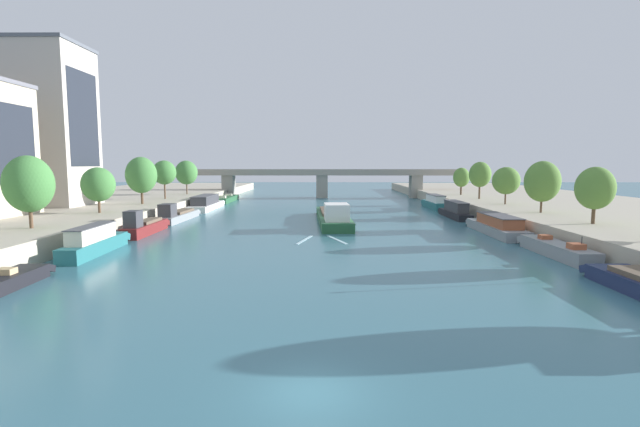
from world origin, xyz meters
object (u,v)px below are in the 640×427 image
barge_midriver (333,216)px  tree_left_by_lamp (164,173)px  tree_left_far (186,173)px  bridge_far (322,179)px  moored_boat_right_downstream (556,249)px  moored_boat_left_gap_after (226,199)px  tree_left_end_of_row (141,175)px  tree_left_distant (98,185)px  tree_right_distant (506,181)px  moored_boat_right_lone (497,226)px  moored_boat_left_end (177,215)px  moored_boat_left_second (95,242)px  tree_right_midway (480,175)px  moored_boat_right_second (435,203)px  tree_right_nearest (542,181)px  tree_left_second (29,184)px  moored_boat_left_downstream (145,226)px  tree_right_by_lamp (595,188)px  tree_right_end_of_row (461,177)px  moored_boat_right_end (455,211)px  moored_boat_left_lone (206,203)px

barge_midriver → tree_left_by_lamp: tree_left_by_lamp is taller
tree_left_far → bridge_far: tree_left_far is taller
moored_boat_right_downstream → moored_boat_left_gap_after: bearing=125.1°
moored_boat_right_downstream → tree_left_end_of_row: 59.05m
tree_left_distant → tree_right_distant: 59.10m
moored_boat_right_lone → bridge_far: bridge_far is taller
moored_boat_left_end → moored_boat_right_downstream: bearing=-31.1°
barge_midriver → moored_boat_left_second: 32.19m
moored_boat_left_second → moored_boat_right_downstream: 42.64m
moored_boat_left_gap_after → moored_boat_right_downstream: (43.24, -61.43, 0.07)m
tree_left_distant → moored_boat_left_end: bearing=48.6°
tree_right_midway → tree_left_end_of_row: bearing=-168.9°
moored_boat_right_lone → moored_boat_right_second: bearing=89.7°
tree_left_end_of_row → tree_right_nearest: bearing=-12.6°
moored_boat_left_gap_after → moored_boat_right_lone: size_ratio=1.11×
moored_boat_right_downstream → tree_right_midway: bearing=80.6°
tree_left_far → tree_right_midway: (56.95, -12.52, -0.11)m
tree_left_second → tree_left_end_of_row: tree_left_end_of_row is taller
moored_boat_left_downstream → moored_boat_right_downstream: size_ratio=0.98×
moored_boat_right_downstream → moored_boat_left_second: bearing=179.1°
tree_left_by_lamp → tree_right_nearest: tree_left_by_lamp is taller
tree_left_by_lamp → tree_right_by_lamp: tree_left_by_lamp is taller
tree_right_end_of_row → tree_right_nearest: bearing=-90.1°
moored_boat_right_downstream → tree_right_distant: 32.00m
tree_left_second → tree_left_far: bearing=90.0°
tree_left_end_of_row → tree_left_by_lamp: (-0.16, 10.99, 0.20)m
tree_left_end_of_row → tree_right_distant: (57.28, -0.10, -0.86)m
tree_right_nearest → moored_boat_left_gap_after: bearing=139.2°
tree_left_distant → moored_boat_left_downstream: bearing=-31.4°
moored_boat_left_end → tree_left_by_lamp: 18.51m
moored_boat_left_downstream → moored_boat_left_end: 13.03m
tree_right_nearest → tree_right_midway: tree_right_midway is taller
moored_boat_left_second → tree_left_second: 9.35m
tree_left_second → tree_right_midway: bearing=34.4°
moored_boat_right_downstream → bridge_far: 76.86m
moored_boat_left_second → moored_boat_right_end: size_ratio=0.93×
moored_boat_right_lone → tree_left_distant: (-49.87, 4.14, 4.76)m
moored_boat_left_gap_after → tree_right_distant: size_ratio=2.74×
moored_boat_left_second → tree_left_far: bearing=97.7°
tree_right_nearest → moored_boat_left_second: bearing=-160.6°
barge_midriver → tree_left_distant: bearing=-168.9°
moored_boat_left_end → moored_boat_right_second: moored_boat_left_end is taller
moored_boat_left_lone → tree_right_by_lamp: (50.43, -37.00, 4.75)m
moored_boat_right_lone → tree_right_by_lamp: tree_right_by_lamp is taller
tree_right_by_lamp → moored_boat_right_lone: bearing=139.7°
moored_boat_right_end → tree_right_by_lamp: size_ratio=2.12×
tree_right_by_lamp → barge_midriver: bearing=148.5°
moored_boat_right_end → moored_boat_left_end: bearing=-174.1°
moored_boat_left_lone → tree_left_distant: (-7.09, -26.37, 4.65)m
moored_boat_right_lone → moored_boat_left_second: bearing=-163.2°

